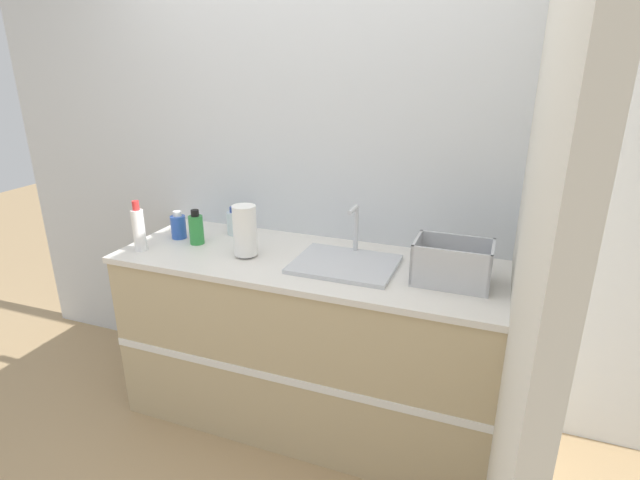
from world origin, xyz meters
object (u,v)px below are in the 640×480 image
Objects in this scene: paper_towel_roll at (245,231)px; dish_rack at (452,267)px; bottle_green at (196,229)px; sink at (345,262)px; bottle_blue at (178,226)px; bottle_white_spray at (139,229)px; bottle_clear at (235,222)px.

paper_towel_roll is 0.99m from dish_rack.
dish_rack is 1.32m from bottle_green.
sink is 0.97m from bottle_blue.
bottle_blue is 0.58× the size of bottle_white_spray.
sink is 3.04× the size of bottle_clear.
bottle_white_spray is at bearing -173.70° from dish_rack.
bottle_white_spray is (-0.07, -0.23, 0.05)m from bottle_blue.
bottle_white_spray is 1.66× the size of bottle_clear.
bottle_clear is at bearing 61.01° from bottle_green.
dish_rack is 1.78× the size of bottle_green.
paper_towel_roll reaches higher than dish_rack.
bottle_clear is (-1.20, 0.22, -0.00)m from dish_rack.
sink reaches higher than bottle_green.
paper_towel_roll reaches higher than sink.
bottle_white_spray is (-1.04, -0.18, 0.10)m from sink.
paper_towel_roll is 1.65× the size of bottle_clear.
dish_rack is 2.09× the size of bottle_clear.
sink is at bearing 9.95° from bottle_white_spray.
sink is 0.75m from bottle_clear.
bottle_clear is (-0.71, 0.21, 0.05)m from sink.
bottle_clear is at bearing 32.47° from bottle_blue.
sink is 0.83m from bottle_green.
paper_towel_roll is at bearing -50.99° from bottle_clear.
sink reaches higher than bottle_clear.
sink is 1.45× the size of dish_rack.
bottle_blue is at bearing 177.30° from sink.
sink is 0.49m from dish_rack.
bottle_white_spray is at bearing -170.05° from sink.
bottle_green is at bearing 179.17° from dish_rack.
bottle_blue is 0.30m from bottle_clear.
bottle_clear is (0.32, 0.39, -0.05)m from bottle_white_spray.
dish_rack is at bearing -0.83° from bottle_green.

